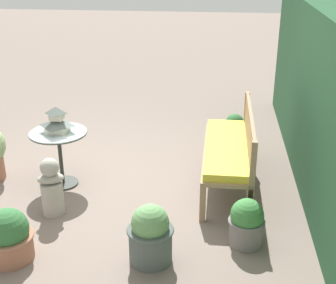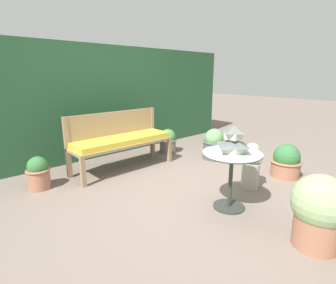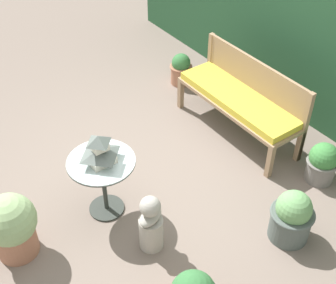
% 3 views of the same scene
% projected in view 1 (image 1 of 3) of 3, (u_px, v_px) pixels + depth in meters
% --- Properties ---
extents(ground, '(30.00, 30.00, 0.00)m').
position_uv_depth(ground, '(119.00, 183.00, 5.49)').
color(ground, '#75665B').
extents(garden_bench, '(1.63, 0.52, 0.52)m').
position_uv_depth(garden_bench, '(227.00, 150.00, 5.26)').
color(garden_bench, '#937556').
rests_on(garden_bench, ground).
extents(bench_backrest, '(1.63, 0.06, 0.90)m').
position_uv_depth(bench_backrest, '(249.00, 134.00, 5.16)').
color(bench_backrest, '#937556').
rests_on(bench_backrest, ground).
extents(patio_table, '(0.64, 0.64, 0.65)m').
position_uv_depth(patio_table, '(59.00, 144.00, 5.27)').
color(patio_table, '#2D332D').
rests_on(patio_table, ground).
extents(pagoda_birdhouse, '(0.31, 0.31, 0.30)m').
position_uv_depth(pagoda_birdhouse, '(57.00, 121.00, 5.16)').
color(pagoda_birdhouse, silver).
rests_on(pagoda_birdhouse, patio_table).
extents(garden_bust, '(0.24, 0.31, 0.62)m').
position_uv_depth(garden_bust, '(52.00, 188.00, 4.76)').
color(garden_bust, '#A39E93').
rests_on(garden_bust, ground).
extents(potted_plant_patio_mid, '(0.31, 0.31, 0.44)m').
position_uv_depth(potted_plant_patio_mid, '(234.00, 129.00, 6.47)').
color(potted_plant_patio_mid, '#9E664C').
rests_on(potted_plant_patio_mid, ground).
extents(potted_plant_table_near, '(0.41, 0.41, 0.55)m').
position_uv_depth(potted_plant_table_near, '(150.00, 235.00, 4.05)').
color(potted_plant_table_near, '#4C5651').
rests_on(potted_plant_table_near, ground).
extents(potted_plant_table_far, '(0.44, 0.44, 0.49)m').
position_uv_depth(potted_plant_table_far, '(9.00, 237.00, 4.09)').
color(potted_plant_table_far, '#9E664C').
rests_on(potted_plant_table_far, ground).
extents(potted_plant_hedge_corner, '(0.34, 0.34, 0.46)m').
position_uv_depth(potted_plant_hedge_corner, '(246.00, 223.00, 4.29)').
color(potted_plant_hedge_corner, slate).
rests_on(potted_plant_hedge_corner, ground).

